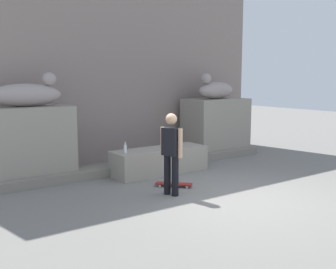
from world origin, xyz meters
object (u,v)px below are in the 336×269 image
object	(u,v)px
skater	(171,150)
bottle_blue	(174,142)
statue_reclining_left	(27,94)
statue_reclining_right	(216,90)
bottle_clear	(125,149)
skateboard	(174,184)

from	to	relation	value
skater	bottle_blue	xyz separation A→B (m)	(1.28, 1.67, -0.18)
bottle_blue	statue_reclining_left	bearing A→B (deg)	159.88
statue_reclining_right	bottle_blue	bearing A→B (deg)	12.15
statue_reclining_left	bottle_clear	bearing A→B (deg)	-28.46
skater	bottle_clear	distance (m)	1.70
statue_reclining_left	skater	distance (m)	3.63
statue_reclining_left	statue_reclining_right	size ratio (longest dim) A/B	0.97
skateboard	bottle_clear	size ratio (longest dim) A/B	2.70
skater	statue_reclining_right	bearing A→B (deg)	-68.89
statue_reclining_left	bottle_clear	xyz separation A→B (m)	(1.86, -1.17, -1.27)
bottle_blue	bottle_clear	bearing A→B (deg)	179.30
skateboard	skater	bearing A→B (deg)	94.88
skater	bottle_clear	size ratio (longest dim) A/B	6.30
skater	skateboard	bearing A→B (deg)	-57.34
statue_reclining_right	skateboard	world-z (taller)	statue_reclining_right
statue_reclining_left	bottle_clear	world-z (taller)	statue_reclining_left
statue_reclining_right	skater	distance (m)	4.83
statue_reclining_right	skater	xyz separation A→B (m)	(-3.74, -2.85, -1.08)
statue_reclining_left	skateboard	xyz separation A→B (m)	(2.37, -2.39, -1.94)
skater	bottle_blue	world-z (taller)	skater
skateboard	bottle_clear	bearing A→B (deg)	-21.07
skateboard	bottle_clear	world-z (taller)	bottle_clear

